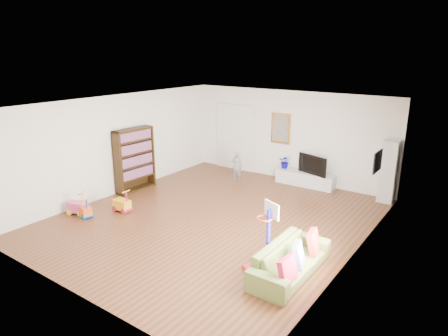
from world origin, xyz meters
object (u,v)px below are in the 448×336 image
Objects in this scene: sofa at (291,260)px; bookshelf at (135,160)px; basketball_hoop at (262,238)px; media_console at (305,179)px.

bookshelf is at bearing 74.73° from sofa.
basketball_hoop is (5.10, -1.72, -0.24)m from bookshelf.
bookshelf is 1.37× the size of basketball_hoop.
sofa is (1.82, -4.64, 0.08)m from media_console.
media_console is 5.06m from basketball_hoop.
media_console is 0.98× the size of bookshelf.
bookshelf reaches higher than media_console.
bookshelf reaches higher than sofa.
sofa reaches higher than media_console.
sofa is at bearing -12.64° from bookshelf.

